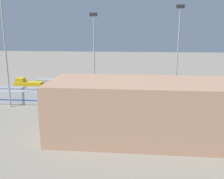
{
  "coord_description": "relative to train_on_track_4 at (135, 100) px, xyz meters",
  "views": [
    {
      "loc": [
        -1.09,
        79.94,
        21.2
      ],
      "look_at": [
        6.86,
        -0.82,
        2.5
      ],
      "focal_mm": 39.8,
      "sensor_mm": 36.0,
      "label": 1
    }
  ],
  "objects": [
    {
      "name": "train_on_track_0",
      "position": [
        13.89,
        -20.0,
        0.01
      ],
      "size": [
        47.2,
        3.06,
        3.8
      ],
      "color": "#B7BABF",
      "rests_on": "ground_plane"
    },
    {
      "name": "light_mast_3",
      "position": [
        36.14,
        3.62,
        17.48
      ],
      "size": [
        2.8,
        0.7,
        31.16
      ],
      "color": "#9EA0A5",
      "rests_on": "ground_plane"
    },
    {
      "name": "track_bed_1",
      "position": [
        0.94,
        -15.0,
        -1.93
      ],
      "size": [
        140.0,
        2.8,
        0.12
      ],
      "primitive_type": "cube",
      "color": "#4C443D",
      "rests_on": "ground_plane"
    },
    {
      "name": "track_bed_2",
      "position": [
        0.94,
        -10.0,
        -1.93
      ],
      "size": [
        140.0,
        2.8,
        0.12
      ],
      "primitive_type": "cube",
      "color": "#4C443D",
      "rests_on": "ground_plane"
    },
    {
      "name": "track_bed_4",
      "position": [
        0.94,
        -0.0,
        -1.93
      ],
      "size": [
        140.0,
        2.8,
        0.12
      ],
      "primitive_type": "cube",
      "color": "#4C443D",
      "rests_on": "ground_plane"
    },
    {
      "name": "train_on_track_2",
      "position": [
        -9.05,
        -10.0,
        0.17
      ],
      "size": [
        10.0,
        3.0,
        5.0
      ],
      "color": "#D85914",
      "rests_on": "ground_plane"
    },
    {
      "name": "train_on_track_1",
      "position": [
        38.96,
        -15.0,
        0.17
      ],
      "size": [
        10.0,
        3.0,
        5.0
      ],
      "color": "gold",
      "rests_on": "ground_plane"
    },
    {
      "name": "train_on_track_3",
      "position": [
        23.44,
        -5.0,
        0.01
      ],
      "size": [
        71.4,
        3.06,
        3.8
      ],
      "color": "#A8AAB2",
      "rests_on": "ground_plane"
    },
    {
      "name": "track_bed_3",
      "position": [
        0.94,
        -5.0,
        -1.93
      ],
      "size": [
        140.0,
        2.8,
        0.12
      ],
      "primitive_type": "cube",
      "color": "#3D3833",
      "rests_on": "ground_plane"
    },
    {
      "name": "ground_plane",
      "position": [
        0.94,
        -10.0,
        -1.99
      ],
      "size": [
        400.0,
        400.0,
        0.0
      ],
      "primitive_type": "plane",
      "color": "gray"
    },
    {
      "name": "maintenance_shed",
      "position": [
        -9.93,
        21.43,
        3.9
      ],
      "size": [
        54.13,
        15.42,
        11.79
      ],
      "primitive_type": "cube",
      "color": "tan",
      "rests_on": "ground_plane"
    },
    {
      "name": "light_mast_2",
      "position": [
        15.63,
        -22.05,
        15.83
      ],
      "size": [
        2.8,
        0.7,
        28.1
      ],
      "color": "#9EA0A5",
      "rests_on": "ground_plane"
    },
    {
      "name": "light_mast_0",
      "position": [
        -15.0,
        -22.4,
        17.2
      ],
      "size": [
        2.8,
        0.7,
        30.63
      ],
      "color": "#9EA0A5",
      "rests_on": "ground_plane"
    },
    {
      "name": "train_on_track_4",
      "position": [
        0.0,
        0.0,
        0.0
      ],
      "size": [
        95.6,
        3.06,
        3.8
      ],
      "color": "#A8AAB2",
      "rests_on": "ground_plane"
    },
    {
      "name": "track_bed_0",
      "position": [
        0.94,
        -20.0,
        -1.93
      ],
      "size": [
        140.0,
        2.8,
        0.12
      ],
      "primitive_type": "cube",
      "color": "#3D3833",
      "rests_on": "ground_plane"
    }
  ]
}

